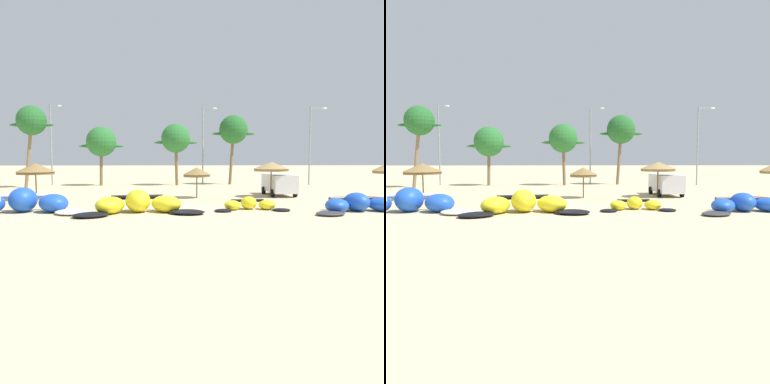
# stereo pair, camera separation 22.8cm
# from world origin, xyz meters

# --- Properties ---
(ground_plane) EXTENTS (260.00, 260.00, 0.00)m
(ground_plane) POSITION_xyz_m (0.00, 0.00, 0.00)
(ground_plane) COLOR beige
(kite_far_left) EXTENTS (8.41, 4.55, 1.52)m
(kite_far_left) POSITION_xyz_m (-8.69, -0.72, 0.58)
(kite_far_left) COLOR white
(kite_far_left) RESTS_ON ground
(kite_left) EXTENTS (7.92, 4.39, 1.38)m
(kite_left) POSITION_xyz_m (-1.63, -0.90, 0.53)
(kite_left) COLOR black
(kite_left) RESTS_ON ground
(kite_left_of_center) EXTENTS (5.09, 2.42, 0.84)m
(kite_left_of_center) POSITION_xyz_m (5.34, 0.30, 0.32)
(kite_left_of_center) COLOR black
(kite_left_of_center) RESTS_ON ground
(kite_center) EXTENTS (7.23, 3.81, 1.16)m
(kite_center) POSITION_xyz_m (11.97, -0.86, 0.45)
(kite_center) COLOR #333338
(kite_center) RESTS_ON ground
(beach_umbrella_near_van) EXTENTS (3.00, 3.00, 2.90)m
(beach_umbrella_near_van) POSITION_xyz_m (-10.44, 6.52, 2.46)
(beach_umbrella_near_van) COLOR brown
(beach_umbrella_near_van) RESTS_ON ground
(beach_umbrella_middle) EXTENTS (2.30, 2.30, 2.52)m
(beach_umbrella_middle) POSITION_xyz_m (2.25, 7.58, 2.13)
(beach_umbrella_middle) COLOR brown
(beach_umbrella_middle) RESTS_ON ground
(beach_umbrella_near_palms) EXTENTS (3.02, 3.02, 2.97)m
(beach_umbrella_near_palms) POSITION_xyz_m (8.53, 8.14, 2.58)
(beach_umbrella_near_palms) COLOR brown
(beach_umbrella_near_palms) RESTS_ON ground
(parked_van) EXTENTS (2.32, 4.85, 1.84)m
(parked_van) POSITION_xyz_m (9.55, 9.61, 1.09)
(parked_van) COLOR silver
(parked_van) RESTS_ON ground
(palm_leftmost) EXTENTS (4.80, 3.20, 8.90)m
(palm_leftmost) POSITION_xyz_m (-15.18, 18.72, 7.19)
(palm_leftmost) COLOR #7F6647
(palm_leftmost) RESTS_ON ground
(palm_left) EXTENTS (5.25, 3.50, 6.92)m
(palm_left) POSITION_xyz_m (-8.35, 21.90, 5.11)
(palm_left) COLOR brown
(palm_left) RESTS_ON ground
(palm_left_of_gap) EXTENTS (5.13, 3.42, 7.29)m
(palm_left_of_gap) POSITION_xyz_m (0.36, 22.15, 5.52)
(palm_left_of_gap) COLOR brown
(palm_left_of_gap) RESTS_ON ground
(palm_center_left) EXTENTS (5.23, 3.49, 8.45)m
(palm_center_left) POSITION_xyz_m (7.39, 23.41, 6.63)
(palm_center_left) COLOR brown
(palm_center_left) RESTS_ON ground
(lamppost_west) EXTENTS (1.46, 0.24, 9.52)m
(lamppost_west) POSITION_xyz_m (-14.34, 22.72, 5.26)
(lamppost_west) COLOR gray
(lamppost_west) RESTS_ON ground
(lamppost_west_center) EXTENTS (1.81, 0.24, 9.44)m
(lamppost_west_center) POSITION_xyz_m (3.82, 23.86, 5.26)
(lamppost_west_center) COLOR gray
(lamppost_west_center) RESTS_ON ground
(lamppost_east_center) EXTENTS (2.06, 0.24, 9.27)m
(lamppost_east_center) POSITION_xyz_m (16.55, 22.01, 5.21)
(lamppost_east_center) COLOR gray
(lamppost_east_center) RESTS_ON ground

